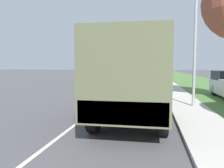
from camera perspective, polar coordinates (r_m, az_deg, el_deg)
name	(u,v)px	position (r m, az deg, el deg)	size (l,w,h in m)	color
ground_plane	(136,78)	(39.05, 6.39, 1.55)	(180.00, 180.00, 0.00)	#4C4C4F
lane_centre_stripe	(136,78)	(39.05, 6.39, 1.56)	(0.12, 120.00, 0.00)	silver
sidewalk_right	(162,78)	(39.00, 13.01, 1.55)	(1.80, 120.00, 0.12)	beige
grass_strip_right	(189,79)	(39.45, 19.40, 1.36)	(7.00, 120.00, 0.02)	#4C7538
military_truck	(134,75)	(8.84, 5.66, 2.41)	(2.42, 7.34, 3.17)	#606647
car_nearest_ahead	(104,80)	(21.45, -2.08, 1.10)	(1.86, 4.79, 1.73)	#B7BABF
car_second_ahead	(144,76)	(31.65, 8.31, 2.18)	(1.79, 4.60, 1.70)	#336B3D
car_third_ahead	(148,74)	(41.96, 9.48, 2.60)	(1.74, 4.48, 1.39)	navy
lamp_post	(191,25)	(11.67, 19.91, 14.34)	(1.69, 0.24, 6.67)	gray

